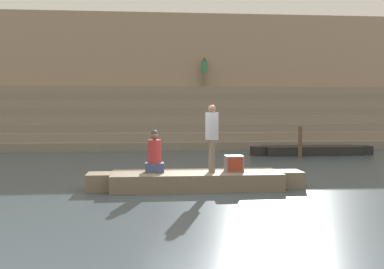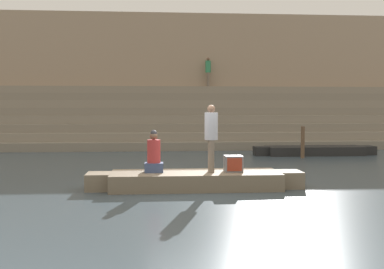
{
  "view_description": "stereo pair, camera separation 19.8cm",
  "coord_description": "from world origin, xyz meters",
  "px_view_note": "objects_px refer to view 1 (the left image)",
  "views": [
    {
      "loc": [
        -1.16,
        -11.63,
        2.11
      ],
      "look_at": [
        0.0,
        1.05,
        1.33
      ],
      "focal_mm": 42.0,
      "sensor_mm": 36.0,
      "label": 1
    },
    {
      "loc": [
        -0.96,
        -11.65,
        2.11
      ],
      "look_at": [
        0.0,
        1.05,
        1.33
      ],
      "focal_mm": 42.0,
      "sensor_mm": 36.0,
      "label": 2
    }
  ],
  "objects_px": {
    "person_rowing": "(155,155)",
    "tv_set": "(234,164)",
    "person_standing": "(212,133)",
    "moored_boat_shore": "(311,150)",
    "mooring_post": "(300,142)",
    "person_on_steps": "(204,70)",
    "rowboat_main": "(196,180)"
  },
  "relations": [
    {
      "from": "rowboat_main",
      "to": "tv_set",
      "type": "distance_m",
      "value": 1.07
    },
    {
      "from": "rowboat_main",
      "to": "mooring_post",
      "type": "xyz_separation_m",
      "value": [
        4.99,
        6.55,
        0.43
      ]
    },
    {
      "from": "tv_set",
      "to": "mooring_post",
      "type": "relative_size",
      "value": 0.35
    },
    {
      "from": "person_standing",
      "to": "person_rowing",
      "type": "height_order",
      "value": "person_standing"
    },
    {
      "from": "tv_set",
      "to": "mooring_post",
      "type": "bearing_deg",
      "value": 64.37
    },
    {
      "from": "person_standing",
      "to": "person_rowing",
      "type": "relative_size",
      "value": 1.59
    },
    {
      "from": "person_rowing",
      "to": "mooring_post",
      "type": "xyz_separation_m",
      "value": [
        6.07,
        6.5,
        -0.21
      ]
    },
    {
      "from": "mooring_post",
      "to": "person_on_steps",
      "type": "relative_size",
      "value": 0.78
    },
    {
      "from": "person_rowing",
      "to": "moored_boat_shore",
      "type": "distance_m",
      "value": 10.41
    },
    {
      "from": "rowboat_main",
      "to": "person_on_steps",
      "type": "bearing_deg",
      "value": 83.66
    },
    {
      "from": "tv_set",
      "to": "moored_boat_shore",
      "type": "distance_m",
      "value": 9.2
    },
    {
      "from": "person_standing",
      "to": "mooring_post",
      "type": "height_order",
      "value": "person_standing"
    },
    {
      "from": "person_rowing",
      "to": "person_on_steps",
      "type": "bearing_deg",
      "value": 93.69
    },
    {
      "from": "rowboat_main",
      "to": "mooring_post",
      "type": "relative_size",
      "value": 4.24
    },
    {
      "from": "person_rowing",
      "to": "mooring_post",
      "type": "bearing_deg",
      "value": 62.32
    },
    {
      "from": "tv_set",
      "to": "mooring_post",
      "type": "xyz_separation_m",
      "value": [
        4.01,
        6.56,
        0.02
      ]
    },
    {
      "from": "mooring_post",
      "to": "person_standing",
      "type": "bearing_deg",
      "value": -124.78
    },
    {
      "from": "mooring_post",
      "to": "rowboat_main",
      "type": "bearing_deg",
      "value": -127.33
    },
    {
      "from": "moored_boat_shore",
      "to": "mooring_post",
      "type": "height_order",
      "value": "mooring_post"
    },
    {
      "from": "person_on_steps",
      "to": "person_standing",
      "type": "bearing_deg",
      "value": -16.3
    },
    {
      "from": "moored_boat_shore",
      "to": "person_on_steps",
      "type": "xyz_separation_m",
      "value": [
        -3.93,
        7.13,
        4.09
      ]
    },
    {
      "from": "moored_boat_shore",
      "to": "person_on_steps",
      "type": "bearing_deg",
      "value": 119.84
    },
    {
      "from": "rowboat_main",
      "to": "tv_set",
      "type": "height_order",
      "value": "tv_set"
    },
    {
      "from": "person_rowing",
      "to": "tv_set",
      "type": "bearing_deg",
      "value": 13.59
    },
    {
      "from": "person_rowing",
      "to": "tv_set",
      "type": "height_order",
      "value": "person_rowing"
    },
    {
      "from": "mooring_post",
      "to": "person_on_steps",
      "type": "height_order",
      "value": "person_on_steps"
    },
    {
      "from": "rowboat_main",
      "to": "person_rowing",
      "type": "height_order",
      "value": "person_rowing"
    },
    {
      "from": "person_standing",
      "to": "moored_boat_shore",
      "type": "distance_m",
      "value": 9.64
    },
    {
      "from": "person_standing",
      "to": "person_rowing",
      "type": "bearing_deg",
      "value": -172.57
    },
    {
      "from": "tv_set",
      "to": "moored_boat_shore",
      "type": "height_order",
      "value": "tv_set"
    },
    {
      "from": "person_standing",
      "to": "tv_set",
      "type": "xyz_separation_m",
      "value": [
        0.59,
        0.06,
        -0.79
      ]
    },
    {
      "from": "person_standing",
      "to": "tv_set",
      "type": "height_order",
      "value": "person_standing"
    }
  ]
}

